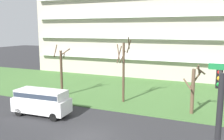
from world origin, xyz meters
The scene contains 8 objects.
ground centered at (0.00, 0.00, 0.00)m, with size 160.00×160.00×0.00m, color #2D2D30.
grass_lawn_strip centered at (0.00, 14.00, 0.04)m, with size 80.00×16.00×0.08m, color #477238.
apartment_building centered at (0.00, 28.05, 8.00)m, with size 44.55×13.06×16.00m.
tree_far_left centered at (-7.98, 8.54, 3.01)m, with size 1.77×1.79×5.99m.
tree_left centered at (-0.62, 9.14, 3.68)m, with size 1.70×1.69×6.98m.
tree_center centered at (6.50, 8.12, 2.43)m, with size 1.91×1.63×4.67m.
van_white_near_left centered at (-6.00, 2.50, 1.40)m, with size 5.30×2.28×2.36m.
traffic_signal_mast centered at (8.35, -5.18, 4.33)m, with size 0.90×4.39×6.41m.
Camera 1 is at (8.11, -14.30, 7.67)m, focal length 38.82 mm.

